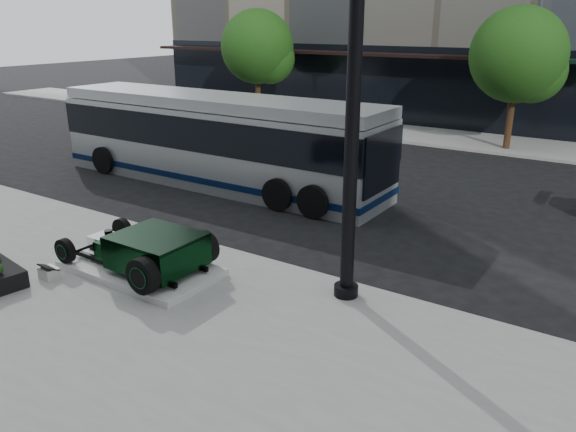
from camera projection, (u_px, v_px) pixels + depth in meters
The scene contains 8 objects.
ground at pixel (335, 241), 14.03m from camera, with size 120.00×120.00×0.00m, color black.
sidewalk_far at pixel (488, 143), 25.00m from camera, with size 70.00×4.00×0.12m, color gray.
street_trees at pixel (522, 59), 22.45m from camera, with size 29.80×3.80×5.70m.
display_plinth at pixel (141, 268), 12.04m from camera, with size 3.40×1.80×0.15m, color silver.
hot_rod at pixel (150, 250), 11.70m from camera, with size 3.22×2.00×0.81m.
info_plaque at pixel (49, 272), 11.74m from camera, with size 0.43×0.33×0.31m.
lamppost at pixel (354, 89), 9.71m from camera, with size 0.47×0.47×8.64m.
transit_bus at pixel (216, 139), 18.62m from camera, with size 12.12×2.88×2.92m.
Camera 1 is at (6.25, -11.49, 5.23)m, focal length 35.00 mm.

